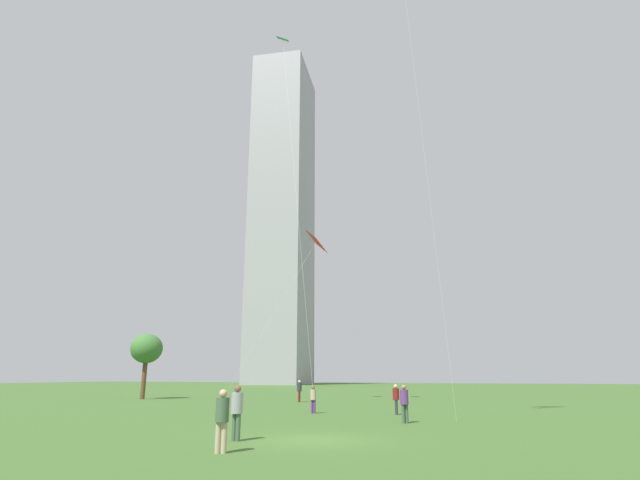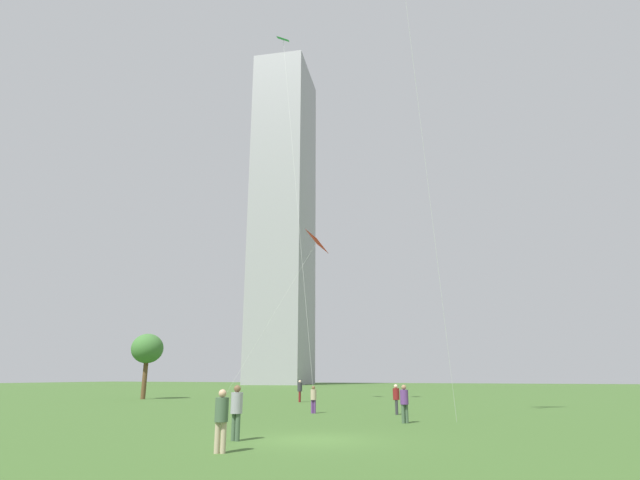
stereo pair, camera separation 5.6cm
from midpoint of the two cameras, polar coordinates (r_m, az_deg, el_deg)
name	(u,v)px [view 2 (the right image)]	position (r m, az deg, el deg)	size (l,w,h in m)	color
ground	(313,440)	(18.49, -0.77, -22.14)	(280.00, 280.00, 0.00)	#3D6028
person_standing_0	(237,408)	(18.34, -9.54, -18.66)	(0.41, 0.41, 1.84)	#3F593F
person_standing_1	(313,397)	(30.98, -0.71, -17.74)	(0.35, 0.35, 1.58)	#593372
person_standing_2	(396,397)	(30.30, 8.87, -17.51)	(0.37, 0.37, 1.68)	#2D2D33
person_standing_3	(300,389)	(44.02, -2.32, -16.88)	(0.40, 0.40, 1.79)	maroon
person_standing_5	(404,401)	(24.97, 9.80, -17.86)	(0.39, 0.39, 1.75)	#3F593F
person_standing_6	(221,416)	(15.60, -11.23, -19.34)	(0.39, 0.39, 1.77)	tan
kite_flying_1	(317,242)	(48.53, -0.31, -0.19)	(9.23, 4.03, 15.93)	silver
kite_flying_2	(284,43)	(46.42, -4.19, 21.76)	(5.53, 4.87, 31.22)	silver
park_tree_0	(147,349)	(52.28, -19.33, -11.84)	(3.04, 3.04, 6.16)	brown
distant_highrise_0	(284,216)	(139.16, -4.22, 2.83)	(14.06, 20.85, 91.35)	#939399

